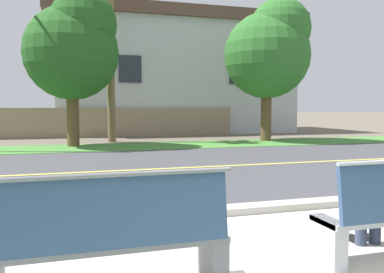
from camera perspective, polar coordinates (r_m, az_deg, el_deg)
ground_plane at (r=10.93m, az=-7.63°, el=-3.50°), size 140.00×140.00×0.00m
curb_edge at (r=5.50m, az=1.74°, el=-10.72°), size 44.00×0.30×0.11m
street_asphalt at (r=9.46m, az=-6.21°, el=-4.68°), size 52.00×8.00×0.01m
road_centre_line at (r=9.46m, az=-6.21°, el=-4.65°), size 48.00×0.14×0.01m
far_verge_grass at (r=14.83m, az=-10.02°, el=-1.43°), size 48.00×2.80×0.02m
bench_left at (r=3.22m, az=-11.47°, el=-14.35°), size 1.84×0.48×1.01m
shade_tree_far_left at (r=15.41m, az=-16.30°, el=12.20°), size 3.40×3.40×5.60m
shade_tree_left at (r=17.52m, az=11.00°, el=12.05°), size 3.60×3.60×5.94m
garden_wall at (r=19.69m, az=-12.65°, el=1.96°), size 13.00×0.36×1.40m
house_across_street at (r=23.57m, az=-2.89°, el=8.78°), size 13.66×6.91×6.53m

